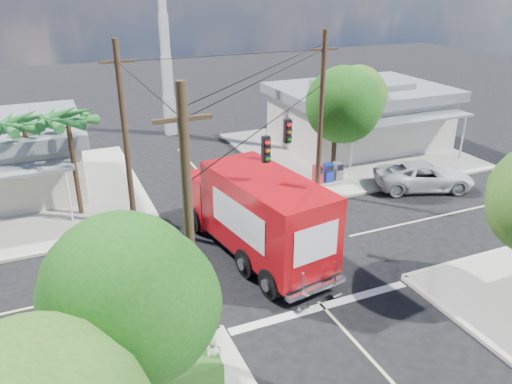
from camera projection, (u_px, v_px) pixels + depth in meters
ground at (274, 253)px, 22.37m from camera, size 120.00×120.00×0.00m
sidewalk_ne at (346, 150)px, 35.48m from camera, size 14.12×14.12×0.14m
sidewalk_nw at (12, 200)px, 27.53m from camera, size 14.12×14.12×0.14m
road_markings at (289, 269)px, 21.12m from camera, size 32.00×32.00×0.01m
building_ne at (359, 113)px, 36.10m from camera, size 11.80×10.20×4.50m
radio_tower at (166, 61)px, 37.16m from camera, size 0.80×0.80×17.00m
tree_sw_front at (145, 303)px, 11.74m from camera, size 3.88×3.78×6.03m
tree_ne_front at (338, 102)px, 28.81m from camera, size 4.21×4.14×6.66m
tree_ne_back at (353, 100)px, 31.84m from camera, size 3.77×3.66×5.82m
palm_nw_front at (67, 121)px, 23.95m from camera, size 3.01×3.08×5.59m
palm_nw_back at (24, 125)px, 24.63m from camera, size 3.01×3.08×5.19m
utility_poles at (226, 148)px, 21.29m from camera, size 12.00×10.68×9.00m
picket_fence at (115, 376)px, 14.53m from camera, size 5.94×0.06×1.00m
vending_boxes at (328, 173)px, 29.69m from camera, size 1.90×0.50×1.10m
delivery_truck at (256, 214)px, 21.52m from camera, size 4.10×9.34×3.91m
parked_car at (424, 176)px, 28.93m from camera, size 6.16×4.32×1.56m
pedestrian at (214, 360)px, 14.72m from camera, size 0.73×0.63×1.68m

